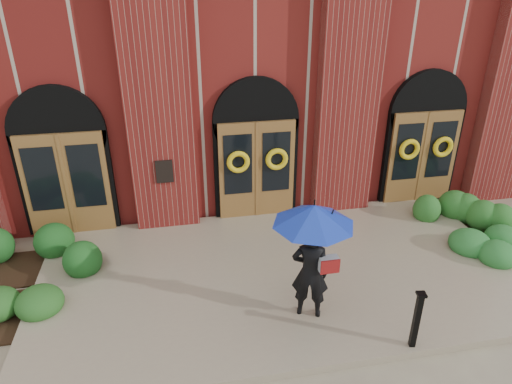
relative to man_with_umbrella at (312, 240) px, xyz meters
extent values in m
plane|color=tan|center=(-0.19, 1.22, -1.73)|extent=(90.00, 90.00, 0.00)
cube|color=gray|center=(-0.19, 1.37, -1.66)|extent=(10.00, 5.30, 0.15)
cube|color=maroon|center=(-0.19, 10.12, 1.77)|extent=(16.00, 12.00, 7.00)
cube|color=black|center=(-2.44, 3.69, -0.08)|extent=(0.40, 0.05, 0.55)
cube|color=maroon|center=(-2.44, 3.95, 1.77)|extent=(1.50, 0.45, 7.00)
cube|color=maroon|center=(2.06, 3.95, 1.77)|extent=(1.50, 0.45, 7.00)
cube|color=brown|center=(-4.69, 3.93, -0.33)|extent=(1.90, 0.10, 2.50)
cylinder|color=black|center=(-4.69, 4.07, 0.92)|extent=(2.10, 0.22, 2.10)
cube|color=brown|center=(-0.19, 3.93, -0.33)|extent=(1.90, 0.10, 2.50)
cylinder|color=black|center=(-0.19, 4.07, 0.92)|extent=(2.10, 0.22, 2.10)
cube|color=brown|center=(4.31, 3.93, -0.33)|extent=(1.90, 0.10, 2.50)
cylinder|color=black|center=(4.31, 4.07, 0.92)|extent=(2.10, 0.22, 2.10)
torus|color=yellow|center=(-0.67, 3.81, -0.03)|extent=(0.57, 0.13, 0.57)
torus|color=yellow|center=(0.29, 3.81, -0.03)|extent=(0.57, 0.13, 0.57)
torus|color=yellow|center=(3.83, 3.81, -0.03)|extent=(0.57, 0.13, 0.57)
torus|color=yellow|center=(4.79, 3.81, -0.03)|extent=(0.57, 0.13, 0.57)
imported|color=black|center=(0.00, 0.00, -0.66)|extent=(0.78, 0.64, 1.83)
cone|color=#1632AD|center=(0.00, 0.00, 0.49)|extent=(1.82, 1.82, 0.37)
cylinder|color=black|center=(0.05, -0.05, 0.01)|extent=(0.02, 0.02, 0.61)
cube|color=#AEB0B3|center=(0.26, -0.14, -0.42)|extent=(0.38, 0.28, 0.27)
cube|color=maroon|center=(0.26, -0.24, -0.42)|extent=(0.33, 0.14, 0.27)
cube|color=black|center=(1.48, -1.13, -1.05)|extent=(0.11, 0.11, 1.06)
cube|color=black|center=(1.48, -1.13, -0.50)|extent=(0.17, 0.17, 0.04)
ellipsoid|color=#1A4E1A|center=(-5.69, 2.71, -1.35)|extent=(2.95, 1.18, 0.76)
ellipsoid|color=#255D20|center=(5.01, 2.56, -1.36)|extent=(2.86, 1.14, 0.73)
ellipsoid|color=#23541C|center=(-5.29, 1.14, -1.45)|extent=(1.56, 1.34, 0.55)
ellipsoid|color=#246528|center=(4.91, 0.90, -1.45)|extent=(1.60, 1.37, 0.57)
camera|label=1|loc=(-2.23, -6.33, 4.14)|focal=32.00mm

